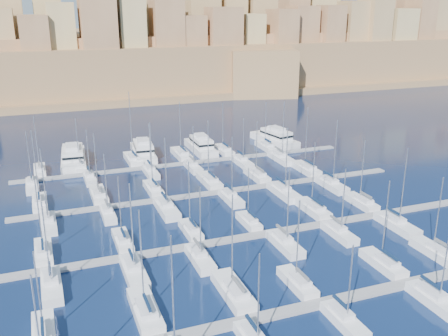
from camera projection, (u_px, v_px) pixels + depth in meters
name	position (u px, v px, depth m)	size (l,w,h in m)	color
ground	(236.00, 210.00, 97.22)	(600.00, 600.00, 0.00)	black
pontoon_near	(331.00, 301.00, 66.94)	(84.00, 2.00, 0.40)	slate
pontoon_mid_near	(262.00, 234.00, 86.49)	(84.00, 2.00, 0.40)	slate
pontoon_mid_far	(219.00, 192.00, 106.05)	(84.00, 2.00, 0.40)	slate
pontoon_far	(188.00, 163.00, 125.60)	(84.00, 2.00, 0.40)	slate
sailboat_0	(44.00, 335.00, 59.25)	(2.65, 8.83, 11.78)	silver
sailboat_1	(145.00, 310.00, 63.93)	(3.01, 10.05, 14.78)	silver
sailboat_2	(234.00, 291.00, 68.18)	(3.10, 10.33, 15.03)	silver
sailboat_3	(298.00, 282.00, 70.43)	(2.48, 8.27, 13.31)	silver
sailboat_4	(383.00, 263.00, 75.65)	(2.63, 8.77, 14.16)	silver
sailboat_5	(436.00, 252.00, 79.26)	(2.74, 9.14, 13.37)	silver
sailboat_9	(344.00, 320.00, 62.04)	(2.38, 7.92, 11.60)	silver
sailboat_10	(436.00, 300.00, 66.17)	(2.74, 9.14, 12.27)	silver
sailboat_12	(44.00, 252.00, 79.03)	(2.66, 8.88, 13.12)	silver
sailboat_13	(123.00, 241.00, 82.98)	(2.49, 8.31, 12.22)	silver
sailboat_14	(191.00, 230.00, 86.82)	(2.39, 7.97, 13.38)	silver
sailboat_15	(249.00, 222.00, 90.33)	(2.26, 7.55, 11.07)	silver
sailboat_16	(313.00, 209.00, 95.92)	(2.90, 9.67, 14.14)	silver
sailboat_17	(361.00, 202.00, 99.17)	(2.64, 8.81, 13.61)	silver
sailboat_18	(52.00, 285.00, 69.68)	(2.75, 9.17, 13.86)	silver
sailboat_19	(134.00, 271.00, 73.33)	(2.91, 9.70, 15.02)	silver
sailboat_20	(200.00, 258.00, 77.26)	(2.61, 8.70, 12.99)	silver
sailboat_21	(285.00, 243.00, 81.97)	(2.75, 9.18, 14.01)	silver
sailboat_22	(339.00, 233.00, 85.90)	(2.53, 8.42, 12.80)	silver
sailboat_23	(397.00, 224.00, 89.18)	(2.94, 9.81, 15.43)	silver
sailboat_24	(40.00, 203.00, 98.71)	(2.76, 9.21, 15.75)	silver
sailboat_25	(99.00, 195.00, 102.87)	(2.96, 9.87, 14.03)	silver
sailboat_26	(153.00, 189.00, 106.39)	(2.73, 9.11, 15.46)	silver
sailboat_27	(209.00, 181.00, 111.18)	(3.05, 10.17, 14.64)	silver
sailboat_28	(257.00, 175.00, 114.76)	(2.85, 9.49, 13.70)	silver
sailboat_29	(306.00, 169.00, 119.39)	(3.02, 10.07, 15.94)	silver
sailboat_30	(49.00, 223.00, 89.56)	(2.63, 8.78, 15.15)	silver
sailboat_31	(108.00, 214.00, 93.61)	(2.31, 7.69, 12.91)	silver
sailboat_32	(166.00, 208.00, 96.15)	(3.10, 10.33, 15.25)	silver
sailboat_33	(231.00, 198.00, 101.46)	(2.62, 8.73, 14.02)	silver
sailboat_34	(284.00, 192.00, 104.58)	(3.15, 10.51, 15.00)	silver
sailboat_35	(331.00, 184.00, 108.87)	(2.94, 9.80, 15.56)	silver
sailboat_36	(40.00, 170.00, 118.25)	(2.63, 8.76, 13.96)	silver
sailboat_37	(80.00, 166.00, 121.16)	(2.50, 8.33, 12.87)	silver
sailboat_38	(133.00, 159.00, 126.66)	(3.22, 10.74, 18.15)	silver
sailboat_39	(181.00, 154.00, 131.04)	(3.27, 10.89, 14.90)	silver
sailboat_40	(224.00, 150.00, 134.51)	(2.95, 9.84, 13.86)	silver
sailboat_41	(266.00, 146.00, 138.38)	(2.73, 9.11, 13.29)	silver
sailboat_42	(32.00, 186.00, 108.30)	(2.62, 8.74, 13.33)	silver
sailboat_43	(90.00, 178.00, 112.78)	(2.39, 7.95, 12.48)	silver
sailboat_44	(151.00, 172.00, 117.18)	(2.58, 8.58, 12.83)	silver
sailboat_45	(193.00, 167.00, 120.82)	(2.50, 8.35, 11.26)	silver
sailboat_46	(242.00, 162.00, 124.80)	(2.72, 9.07, 12.36)	silver
sailboat_47	(281.00, 158.00, 127.82)	(3.08, 10.26, 15.80)	silver
motor_yacht_a	(73.00, 157.00, 125.57)	(7.21, 19.62, 5.25)	silver
motor_yacht_b	(143.00, 151.00, 130.71)	(6.81, 17.75, 5.25)	silver
motor_yacht_c	(201.00, 146.00, 135.45)	(4.92, 16.08, 5.25)	silver
motor_yacht_d	(275.00, 138.00, 143.68)	(8.35, 18.04, 5.25)	silver
fortified_city	(110.00, 58.00, 230.58)	(460.00, 108.95, 59.52)	brown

